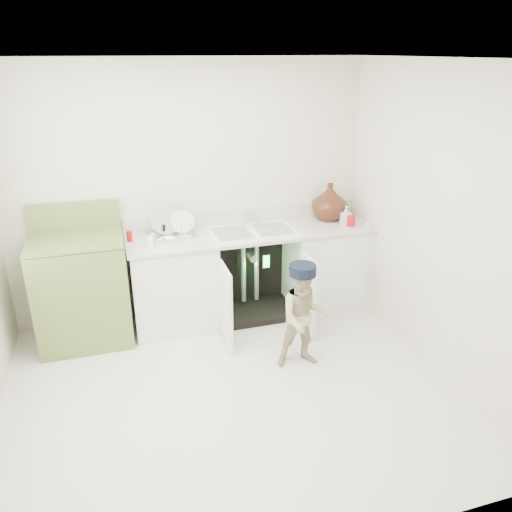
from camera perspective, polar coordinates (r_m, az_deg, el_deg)
The scene contains 5 objects.
ground at distance 4.17m, azimuth -3.01°, elevation -15.20°, with size 3.50×3.50×0.00m, color beige.
room_shell at distance 3.55m, azimuth -3.41°, elevation 0.99°, with size 6.00×5.50×1.26m.
counter_run at distance 5.07m, azimuth 0.05°, elevation -1.51°, with size 2.44×1.02×1.28m.
avocado_stove at distance 4.85m, azimuth -19.24°, elevation -3.55°, with size 0.81×0.65×1.26m.
repair_worker at distance 4.25m, azimuth 5.54°, elevation -6.81°, with size 0.49×0.87×0.94m.
Camera 1 is at (-0.75, -3.22, 2.55)m, focal length 35.00 mm.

